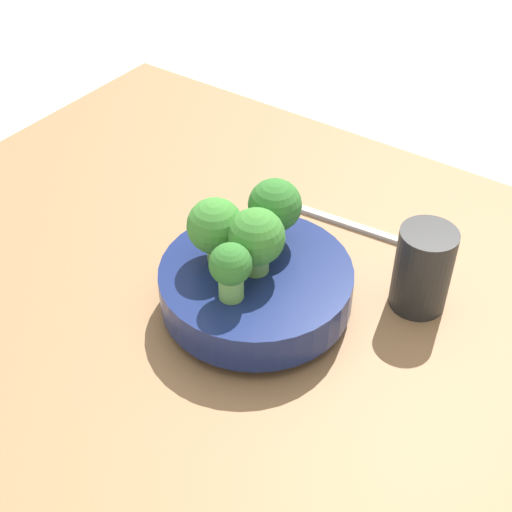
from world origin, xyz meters
The scene contains 9 objects.
ground_plane centered at (0.00, 0.00, 0.00)m, with size 6.00×6.00×0.00m, color silver.
table centered at (0.00, 0.00, 0.02)m, with size 1.00×0.75×0.04m.
bowl centered at (-0.04, 0.03, 0.07)m, with size 0.22×0.22×0.06m.
broccoli_floret_front centered at (-0.02, -0.02, 0.15)m, with size 0.06×0.06×0.08m.
broccoli_floret_center centered at (-0.04, 0.03, 0.14)m, with size 0.06×0.06×0.08m.
broccoli_floret_back centered at (-0.04, 0.08, 0.14)m, with size 0.04×0.04×0.07m.
broccoli_floret_right centered at (0.01, 0.04, 0.14)m, with size 0.06×0.06×0.08m.
cup centered at (-0.18, -0.08, 0.09)m, with size 0.06×0.06×0.10m.
fork centered at (-0.04, -0.16, 0.04)m, with size 0.17×0.03×0.01m.
Camera 1 is at (-0.37, 0.51, 0.62)m, focal length 50.00 mm.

